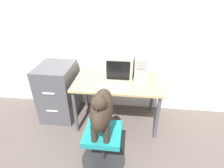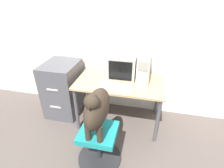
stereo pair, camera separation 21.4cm
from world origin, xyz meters
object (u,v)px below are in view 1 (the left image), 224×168
Objects in this scene: pc_tower at (141,65)px; keyboard at (114,87)px; crt_monitor at (119,65)px; filing_cabinet at (58,92)px; office_chair at (103,146)px; dog at (102,109)px.

keyboard is at bearing -137.37° from pc_tower.
crt_monitor is 0.94× the size of keyboard.
filing_cabinet is at bearing 164.05° from keyboard.
keyboard is at bearing -95.31° from crt_monitor.
office_chair is (-0.07, -0.57, -0.51)m from keyboard.
office_chair is 1.22m from filing_cabinet.
crt_monitor reaches higher than office_chair.
pc_tower is (0.31, -0.05, 0.04)m from crt_monitor.
pc_tower is at bearing 2.24° from filing_cabinet.
pc_tower is 1.21m from office_chair.
filing_cabinet is (-0.86, 0.85, -0.36)m from dog.
dog is at bearing -44.58° from filing_cabinet.
keyboard is at bearing 82.56° from office_chair.
filing_cabinet is at bearing -177.76° from pc_tower.
office_chair is at bearing -115.24° from pc_tower.
crt_monitor is at bearing 84.69° from keyboard.
pc_tower is 0.51m from keyboard.
pc_tower reaches higher than keyboard.
pc_tower is 1.05× the size of keyboard.
filing_cabinet is at bearing 135.69° from office_chair.
keyboard is 0.77m from office_chair.
crt_monitor is 1.08m from filing_cabinet.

